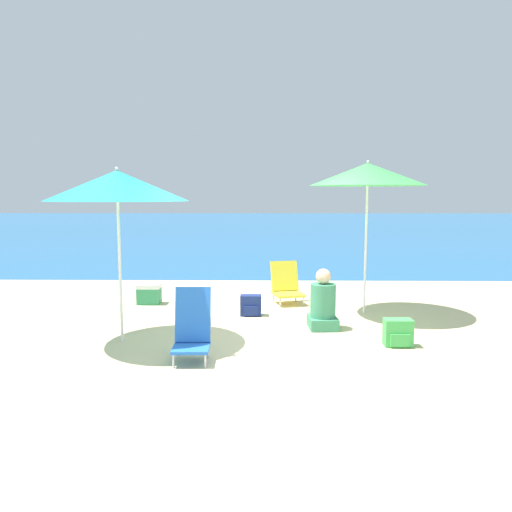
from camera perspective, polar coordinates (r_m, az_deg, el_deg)
ground_plane at (r=6.25m, az=0.76°, el=-10.21°), size 60.00×60.00×0.00m
sea_water at (r=30.75m, az=0.90°, el=3.55°), size 60.00×40.00×0.01m
beach_umbrella_green at (r=7.88m, az=12.64°, el=9.07°), size 1.78×1.78×2.37m
beach_umbrella_teal at (r=6.39m, az=-15.59°, el=7.73°), size 1.75×1.75×2.19m
beach_chair_yellow at (r=8.61m, az=3.48°, el=-3.31°), size 0.60×0.68×0.71m
beach_chair_blue at (r=5.73m, az=-7.30°, el=-8.17°), size 0.42×0.53×0.80m
person_seated_near at (r=7.02m, az=7.66°, el=-5.52°), size 0.41×0.48×0.84m
backpack_green at (r=6.44m, az=15.93°, el=-8.46°), size 0.34×0.22×0.34m
backpack_navy at (r=7.72m, az=-0.59°, el=-5.68°), size 0.32×0.22×0.32m
water_bottle at (r=6.81m, az=-5.49°, el=-7.81°), size 0.09×0.09×0.29m
cooler_box at (r=8.73m, az=-12.12°, el=-4.24°), size 0.39×0.29×0.34m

